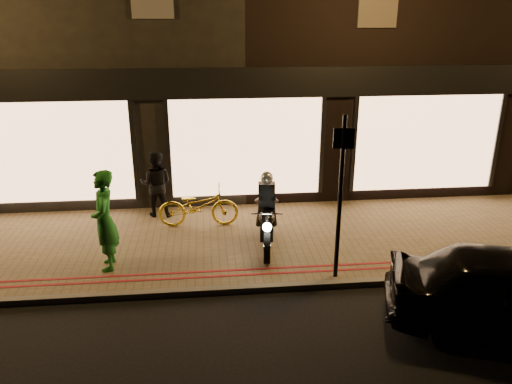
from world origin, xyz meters
The scene contains 10 objects.
ground centered at (0.00, 0.00, 0.00)m, with size 90.00×90.00×0.00m, color black.
sidewalk centered at (0.00, 2.00, 0.06)m, with size 50.00×4.00×0.12m, color #746147.
kerb_stone centered at (0.00, 0.05, 0.06)m, with size 50.00×0.14×0.12m, color #59544C.
red_kerb_lines centered at (0.00, 0.55, 0.12)m, with size 50.00×0.26×0.01m.
building_row centered at (0.00, 8.99, 4.25)m, with size 48.00×10.11×8.50m.
motorcycle centered at (0.22, 1.60, 0.73)m, with size 0.62×1.94×1.59m.
sign_post centered at (1.33, 0.25, 1.80)m, with size 0.35×0.09×3.00m.
bicycle_gold centered at (-1.18, 2.82, 0.59)m, with size 0.62×1.79×0.94m, color gold.
person_green centered at (-2.86, 1.03, 1.08)m, with size 0.70×0.46×1.92m, color #1E7121.
person_dark centered at (-2.15, 3.53, 0.90)m, with size 0.76×0.59×1.56m, color black.
Camera 1 is at (-0.94, -7.66, 4.73)m, focal length 35.00 mm.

